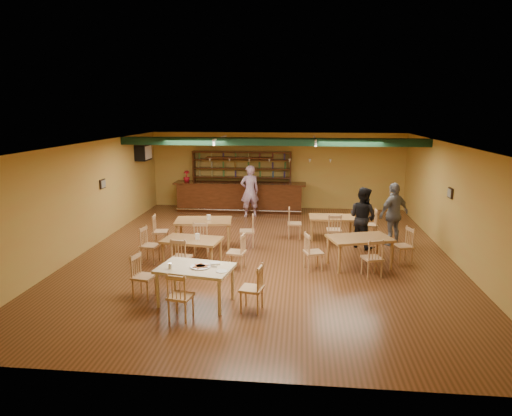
# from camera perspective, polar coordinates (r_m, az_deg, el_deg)

# --- Properties ---
(floor) EXTENTS (12.00, 12.00, 0.00)m
(floor) POSITION_cam_1_polar(r_m,az_deg,el_deg) (12.55, 1.03, -5.75)
(floor) COLOR #523117
(floor) RESTS_ON ground
(ceiling_beam) EXTENTS (10.00, 0.30, 0.25)m
(ceiling_beam) POSITION_cam_1_polar(r_m,az_deg,el_deg) (14.75, 1.99, 8.36)
(ceiling_beam) COLOR black
(ceiling_beam) RESTS_ON ceiling
(track_rail_left) EXTENTS (0.05, 2.50, 0.05)m
(track_rail_left) POSITION_cam_1_polar(r_m,az_deg,el_deg) (15.56, -4.57, 8.80)
(track_rail_left) COLOR white
(track_rail_left) RESTS_ON ceiling
(track_rail_right) EXTENTS (0.05, 2.50, 0.05)m
(track_rail_right) POSITION_cam_1_polar(r_m,az_deg,el_deg) (15.32, 7.44, 8.68)
(track_rail_right) COLOR white
(track_rail_right) RESTS_ON ceiling
(ac_unit) EXTENTS (0.34, 0.70, 0.48)m
(ac_unit) POSITION_cam_1_polar(r_m,az_deg,el_deg) (17.16, -14.03, 6.83)
(ac_unit) COLOR white
(ac_unit) RESTS_ON wall_left
(picture_left) EXTENTS (0.04, 0.34, 0.28)m
(picture_left) POSITION_cam_1_polar(r_m,az_deg,el_deg) (14.36, -18.79, 2.89)
(picture_left) COLOR black
(picture_left) RESTS_ON wall_left
(picture_right) EXTENTS (0.04, 0.34, 0.28)m
(picture_right) POSITION_cam_1_polar(r_m,az_deg,el_deg) (13.19, 23.32, 1.75)
(picture_right) COLOR black
(picture_right) RESTS_ON wall_right
(bar_counter) EXTENTS (5.07, 0.85, 1.13)m
(bar_counter) POSITION_cam_1_polar(r_m,az_deg,el_deg) (17.51, -2.05, 1.40)
(bar_counter) COLOR black
(bar_counter) RESTS_ON ground
(back_bar_hutch) EXTENTS (3.92, 0.40, 2.28)m
(back_bar_hutch) POSITION_cam_1_polar(r_m,az_deg,el_deg) (18.03, -1.80, 3.57)
(back_bar_hutch) COLOR black
(back_bar_hutch) RESTS_ON ground
(poinsettia) EXTENTS (0.31, 0.31, 0.44)m
(poinsettia) POSITION_cam_1_polar(r_m,az_deg,el_deg) (17.78, -8.76, 3.99)
(poinsettia) COLOR maroon
(poinsettia) RESTS_ON bar_counter
(dining_table_a) EXTENTS (1.69, 1.14, 0.80)m
(dining_table_a) POSITION_cam_1_polar(r_m,az_deg,el_deg) (13.14, -6.59, -3.17)
(dining_table_a) COLOR #AC813D
(dining_table_a) RESTS_ON ground
(dining_table_b) EXTENTS (1.41, 0.87, 0.70)m
(dining_table_b) POSITION_cam_1_polar(r_m,az_deg,el_deg) (14.06, 9.54, -2.44)
(dining_table_b) COLOR #AC813D
(dining_table_b) RESTS_ON ground
(dining_table_c) EXTENTS (1.53, 1.05, 0.71)m
(dining_table_c) POSITION_cam_1_polar(r_m,az_deg,el_deg) (11.59, -8.05, -5.58)
(dining_table_c) COLOR #AC813D
(dining_table_c) RESTS_ON ground
(dining_table_d) EXTENTS (1.74, 1.34, 0.76)m
(dining_table_d) POSITION_cam_1_polar(r_m,az_deg,el_deg) (11.74, 12.89, -5.41)
(dining_table_d) COLOR #AC813D
(dining_table_d) RESTS_ON ground
(near_table) EXTENTS (1.61, 1.19, 0.79)m
(near_table) POSITION_cam_1_polar(r_m,az_deg,el_deg) (9.42, -7.60, -9.63)
(near_table) COLOR #CFB78B
(near_table) RESTS_ON ground
(pizza_tray) EXTENTS (0.55, 0.55, 0.01)m
(pizza_tray) POSITION_cam_1_polar(r_m,az_deg,el_deg) (9.25, -7.03, -7.36)
(pizza_tray) COLOR silver
(pizza_tray) RESTS_ON near_table
(parmesan_shaker) EXTENTS (0.09, 0.09, 0.11)m
(parmesan_shaker) POSITION_cam_1_polar(r_m,az_deg,el_deg) (9.24, -10.78, -7.22)
(parmesan_shaker) COLOR #EAE5C6
(parmesan_shaker) RESTS_ON near_table
(napkin_stack) EXTENTS (0.23, 0.20, 0.03)m
(napkin_stack) POSITION_cam_1_polar(r_m,az_deg,el_deg) (9.39, -5.17, -6.96)
(napkin_stack) COLOR white
(napkin_stack) RESTS_ON near_table
(pizza_server) EXTENTS (0.33, 0.18, 0.00)m
(pizza_server) POSITION_cam_1_polar(r_m,az_deg,el_deg) (9.27, -6.00, -7.24)
(pizza_server) COLOR silver
(pizza_server) RESTS_ON pizza_tray
(side_plate) EXTENTS (0.25, 0.25, 0.01)m
(side_plate) POSITION_cam_1_polar(r_m,az_deg,el_deg) (8.97, -4.35, -7.96)
(side_plate) COLOR white
(side_plate) RESTS_ON near_table
(patron_bar) EXTENTS (0.81, 0.67, 1.91)m
(patron_bar) POSITION_cam_1_polar(r_m,az_deg,el_deg) (16.58, -0.80, 2.15)
(patron_bar) COLOR #89499E
(patron_bar) RESTS_ON ground
(patron_right_a) EXTENTS (1.08, 1.07, 1.76)m
(patron_right_a) POSITION_cam_1_polar(r_m,az_deg,el_deg) (13.24, 13.30, -1.17)
(patron_right_a) COLOR black
(patron_right_a) RESTS_ON ground
(patron_right_b) EXTENTS (1.14, 0.99, 1.84)m
(patron_right_b) POSITION_cam_1_polar(r_m,az_deg,el_deg) (13.70, 16.98, -0.74)
(patron_right_b) COLOR slate
(patron_right_b) RESTS_ON ground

